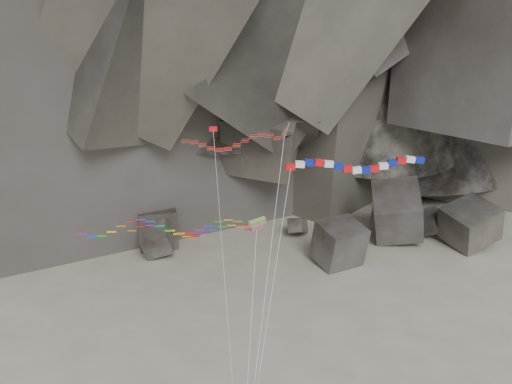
{
  "coord_description": "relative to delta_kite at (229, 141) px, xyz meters",
  "views": [
    {
      "loc": [
        -6.7,
        -39.7,
        35.68
      ],
      "look_at": [
        0.34,
        6.0,
        19.52
      ],
      "focal_mm": 40.0,
      "sensor_mm": 36.0,
      "label": 1
    }
  ],
  "objects": [
    {
      "name": "boulder_field",
      "position": [
        22.18,
        32.47,
        -22.31
      ],
      "size": [
        52.94,
        17.11,
        10.04
      ],
      "color": "#47423F",
      "rests_on": "ground"
    },
    {
      "name": "delta_kite",
      "position": [
        0.0,
        0.0,
        0.0
      ],
      "size": [
        8.81,
        11.78,
        24.72
      ],
      "rotation": [
        0.0,
        0.0,
        -0.1
      ],
      "color": "red",
      "rests_on": "ground"
    },
    {
      "name": "banner_kite",
      "position": [
        10.64,
        1.53,
        -2.87
      ],
      "size": [
        17.24,
        13.07,
        21.05
      ],
      "rotation": [
        0.0,
        0.0,
        -0.06
      ],
      "color": "red",
      "rests_on": "ground"
    },
    {
      "name": "parafoil_kite",
      "position": [
        -5.34,
        1.11,
        -7.18
      ],
      "size": [
        15.53,
        12.32,
        16.74
      ],
      "rotation": [
        0.0,
        0.0,
        0.38
      ],
      "color": "#DFF90D",
      "rests_on": "ground"
    },
    {
      "name": "pennant_kite",
      "position": [
        -1.08,
        -2.13,
        -4.17
      ],
      "size": [
        0.82,
        10.95,
        24.41
      ],
      "rotation": [
        0.0,
        0.0,
        0.03
      ],
      "color": "red",
      "rests_on": "ground"
    }
  ]
}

